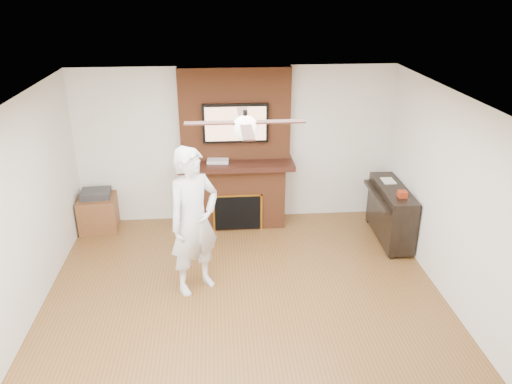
{
  "coord_description": "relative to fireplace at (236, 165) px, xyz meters",
  "views": [
    {
      "loc": [
        -0.28,
        -4.83,
        3.71
      ],
      "look_at": [
        0.18,
        0.9,
        1.23
      ],
      "focal_mm": 35.0,
      "sensor_mm": 36.0,
      "label": 1
    }
  ],
  "objects": [
    {
      "name": "candle_blue",
      "position": [
        0.17,
        -0.24,
        -0.95
      ],
      "size": [
        0.06,
        0.06,
        0.08
      ],
      "primitive_type": "cylinder",
      "color": "teal",
      "rests_on": "ground"
    },
    {
      "name": "fireplace",
      "position": [
        0.0,
        0.0,
        0.0
      ],
      "size": [
        1.78,
        0.64,
        2.5
      ],
      "color": "brown",
      "rests_on": "ground"
    },
    {
      "name": "ceiling_fan",
      "position": [
        -0.0,
        -2.55,
        1.34
      ],
      "size": [
        1.21,
        1.21,
        0.31
      ],
      "color": "black",
      "rests_on": "room_shell"
    },
    {
      "name": "candle_green",
      "position": [
        -0.0,
        -0.17,
        -0.95
      ],
      "size": [
        0.07,
        0.07,
        0.1
      ],
      "primitive_type": "cylinder",
      "color": "#307835",
      "rests_on": "ground"
    },
    {
      "name": "candle_orange",
      "position": [
        -0.15,
        -0.16,
        -0.93
      ],
      "size": [
        0.07,
        0.07,
        0.13
      ],
      "primitive_type": "cylinder",
      "color": "orange",
      "rests_on": "ground"
    },
    {
      "name": "room_shell",
      "position": [
        0.0,
        -2.55,
        0.25
      ],
      "size": [
        5.36,
        5.86,
        2.86
      ],
      "color": "brown",
      "rests_on": "ground"
    },
    {
      "name": "person",
      "position": [
        -0.6,
        -1.86,
        -0.04
      ],
      "size": [
        0.84,
        0.79,
        1.91
      ],
      "primitive_type": "imported",
      "rotation": [
        0.0,
        0.0,
        0.62
      ],
      "color": "silver",
      "rests_on": "ground"
    },
    {
      "name": "cable_box",
      "position": [
        -0.28,
        -0.1,
        0.11
      ],
      "size": [
        0.34,
        0.21,
        0.05
      ],
      "primitive_type": "cube",
      "rotation": [
        0.0,
        0.0,
        -0.08
      ],
      "color": "silver",
      "rests_on": "fireplace"
    },
    {
      "name": "tv",
      "position": [
        0.0,
        -0.05,
        0.68
      ],
      "size": [
        1.0,
        0.08,
        0.6
      ],
      "color": "black",
      "rests_on": "fireplace"
    },
    {
      "name": "side_table",
      "position": [
        -2.2,
        -0.07,
        -0.69
      ],
      "size": [
        0.61,
        0.61,
        0.66
      ],
      "rotation": [
        0.0,
        0.0,
        0.08
      ],
      "color": "#5B331A",
      "rests_on": "ground"
    },
    {
      "name": "piano",
      "position": [
        2.29,
        -0.76,
        -0.54
      ],
      "size": [
        0.53,
        1.31,
        0.94
      ],
      "rotation": [
        0.0,
        0.0,
        -0.04
      ],
      "color": "black",
      "rests_on": "ground"
    },
    {
      "name": "candle_cream",
      "position": [
        0.16,
        -0.2,
        -0.94
      ],
      "size": [
        0.08,
        0.08,
        0.1
      ],
      "primitive_type": "cylinder",
      "color": "beige",
      "rests_on": "ground"
    }
  ]
}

